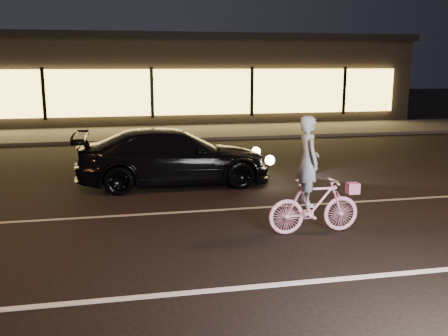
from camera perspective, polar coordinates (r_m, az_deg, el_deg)
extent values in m
plane|color=black|center=(7.95, -1.32, -9.09)|extent=(90.00, 90.00, 0.00)
cube|color=silver|center=(6.60, 1.07, -13.62)|extent=(60.00, 0.12, 0.01)
cube|color=gray|center=(9.82, -3.40, -4.96)|extent=(60.00, 0.10, 0.01)
cube|color=#383533|center=(20.54, -7.80, 3.96)|extent=(30.00, 4.00, 0.12)
cube|color=black|center=(26.36, -8.82, 9.88)|extent=(25.00, 8.00, 4.00)
cube|color=black|center=(26.37, -8.97, 14.34)|extent=(25.40, 8.40, 0.30)
cube|color=#FFCC59|center=(22.28, -8.25, 8.53)|extent=(23.00, 0.15, 2.00)
cube|color=black|center=(22.39, -19.92, 7.97)|extent=(0.15, 0.08, 2.20)
cube|color=black|center=(22.20, -8.24, 8.52)|extent=(0.15, 0.08, 2.20)
cube|color=black|center=(22.91, 3.19, 8.73)|extent=(0.15, 0.08, 2.20)
cube|color=black|center=(24.45, 13.57, 8.61)|extent=(0.15, 0.08, 2.20)
imported|color=#FF3C86|center=(8.61, 10.28, -4.25)|extent=(1.60, 0.45, 0.96)
imported|color=silver|center=(8.38, 9.60, 0.81)|extent=(0.36, 0.55, 1.51)
cube|color=#E64070|center=(8.81, 14.50, -2.25)|extent=(0.20, 0.16, 0.18)
imported|color=black|center=(11.93, -5.73, 1.29)|extent=(4.60, 1.89, 1.33)
sphere|color=#FFF2BF|center=(12.95, 3.68, 1.90)|extent=(0.22, 0.22, 0.22)
sphere|color=#FFF2BF|center=(11.79, 5.27, 0.90)|extent=(0.22, 0.22, 0.22)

